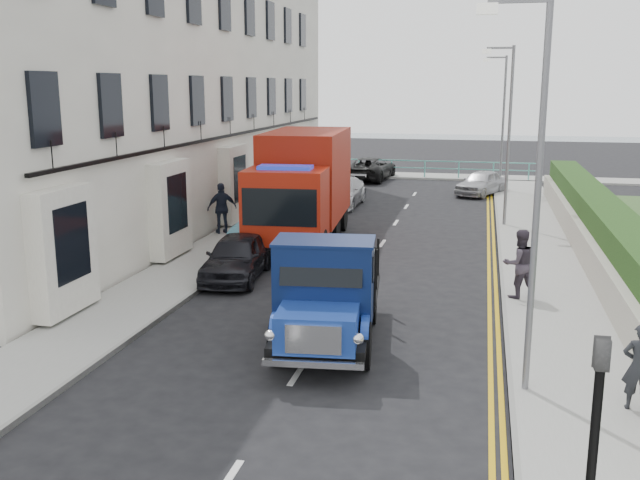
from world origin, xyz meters
The scene contains 23 objects.
ground centered at (0.00, 0.00, 0.00)m, with size 120.00×120.00×0.00m, color black.
pavement_west centered at (-5.20, 9.00, 0.06)m, with size 2.40×38.00×0.12m, color gray.
pavement_east centered at (5.30, 9.00, 0.06)m, with size 2.60×38.00×0.12m, color gray.
promenade centered at (0.00, 29.00, 0.06)m, with size 30.00×2.50×0.12m, color gray.
sea_plane centered at (0.00, 60.00, 0.00)m, with size 120.00×120.00×0.00m, color slate.
terrace_west centered at (-9.47, 13.00, 7.17)m, with size 6.31×30.20×14.25m.
garden_east centered at (7.21, 9.00, 0.90)m, with size 1.45×28.00×1.75m.
seafront_railing centered at (0.00, 28.20, 0.58)m, with size 13.00×0.08×1.11m.
lamp_near centered at (4.18, -2.00, 4.00)m, with size 1.23×0.18×7.00m.
lamp_mid centered at (4.18, 14.00, 4.00)m, with size 1.23×0.18×7.00m.
lamp_far centered at (4.18, 24.00, 4.00)m, with size 1.23×0.18×7.00m.
traffic_signal centered at (4.60, -7.50, 2.07)m, with size 0.16×0.20×3.10m.
bedford_lorry centered at (0.26, -0.68, 1.11)m, with size 2.52×5.29×2.42m.
red_lorry centered at (-2.78, 9.42, 2.09)m, with size 3.06×7.66×3.93m.
parked_car_front centered at (-3.50, 4.39, 0.65)m, with size 1.54×3.83×1.31m, color black.
parked_car_mid centered at (-3.60, 8.63, 0.77)m, with size 1.63×4.67×1.54m, color #60B4CF.
parked_car_rear centered at (-2.99, 17.51, 0.65)m, with size 1.82×4.49×1.30m, color #ABABB0.
seafront_car_left centered at (-3.11, 27.00, 0.68)m, with size 2.25×4.88×1.36m, color black.
seafront_car_right centered at (3.34, 22.42, 0.64)m, with size 1.50×3.74×1.27m, color #B3B3B8.
pedestrian_east_near centered at (6.10, -2.46, 0.89)m, with size 0.56×0.37×1.54m, color black.
pedestrian_east_far centered at (4.40, 3.87, 1.02)m, with size 0.88×0.68×1.81m, color #3D3440.
pedestrian_west_near centered at (-6.00, 9.92, 1.06)m, with size 1.10×0.46×1.88m, color #1B2131.
pedestrian_west_far centered at (-4.67, 11.93, 1.11)m, with size 0.96×0.63×1.97m, color #483734.
Camera 1 is at (3.34, -14.67, 5.56)m, focal length 40.00 mm.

